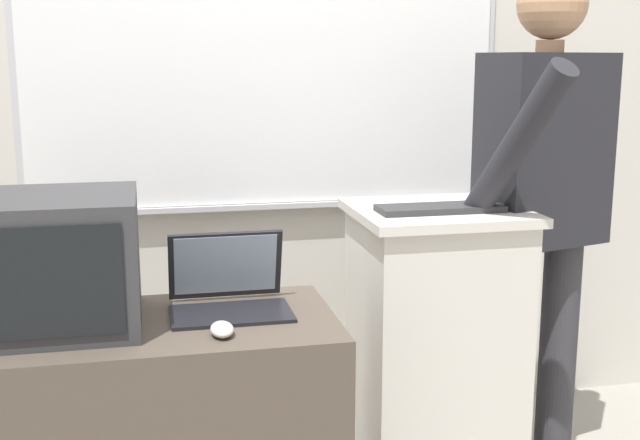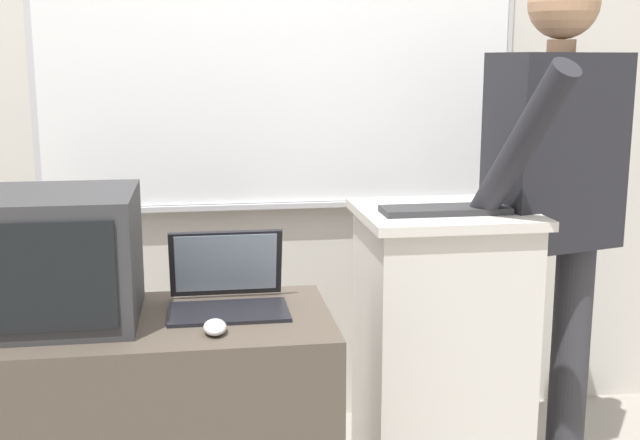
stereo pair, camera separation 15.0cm
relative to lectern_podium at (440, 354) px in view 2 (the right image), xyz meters
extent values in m
cube|color=beige|center=(-0.33, 0.70, 1.00)|extent=(6.40, 0.12, 2.98)
cube|color=#B7B7BC|center=(-0.45, 0.63, 0.90)|extent=(1.81, 0.02, 1.03)
cube|color=white|center=(-0.45, 0.63, 0.90)|extent=(1.76, 0.02, 0.98)
cube|color=#B7B7BC|center=(-0.45, 0.61, 0.40)|extent=(1.59, 0.04, 0.02)
cube|color=beige|center=(0.00, 0.00, -0.02)|extent=(0.50, 0.46, 0.94)
cube|color=beige|center=(0.00, 0.00, 0.47)|extent=(0.54, 0.50, 0.03)
cylinder|color=#333338|center=(0.26, -0.01, -0.07)|extent=(0.13, 0.13, 0.83)
cylinder|color=#333338|center=(0.48, 0.05, -0.07)|extent=(0.13, 0.13, 0.83)
cube|color=#232328|center=(0.37, 0.02, 0.66)|extent=(0.47, 0.33, 0.63)
cylinder|color=tan|center=(0.37, 0.02, 0.99)|extent=(0.09, 0.09, 0.04)
sphere|color=tan|center=(0.37, 0.02, 1.12)|extent=(0.22, 0.22, 0.22)
cylinder|color=#232328|center=(0.14, -0.23, 0.70)|extent=(0.20, 0.44, 0.52)
cylinder|color=#232328|center=(0.60, 0.09, 0.63)|extent=(0.08, 0.08, 0.59)
cube|color=black|center=(-0.70, -0.26, 0.26)|extent=(0.33, 0.20, 0.01)
cube|color=black|center=(-0.70, -0.13, 0.37)|extent=(0.33, 0.07, 0.21)
cube|color=#8C9EB2|center=(-0.70, -0.14, 0.37)|extent=(0.29, 0.06, 0.18)
cube|color=#2D2D30|center=(-0.02, -0.06, 0.49)|extent=(0.40, 0.13, 0.02)
ellipsoid|color=silver|center=(-0.74, -0.42, 0.27)|extent=(0.06, 0.10, 0.03)
ellipsoid|color=silver|center=(0.22, -0.07, 0.50)|extent=(0.06, 0.10, 0.03)
cube|color=#333335|center=(-1.14, -0.24, 0.43)|extent=(0.40, 0.42, 0.35)
cube|color=black|center=(-1.14, -0.45, 0.43)|extent=(0.33, 0.01, 0.27)
camera|label=1|loc=(-0.92, -2.38, 0.95)|focal=45.00mm
camera|label=2|loc=(-0.77, -2.41, 0.95)|focal=45.00mm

